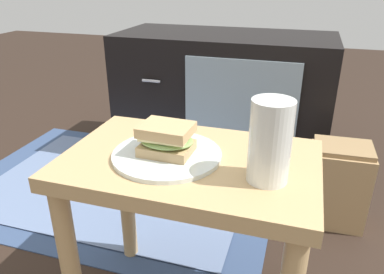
% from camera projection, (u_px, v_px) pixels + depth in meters
% --- Properties ---
extents(side_table, '(0.56, 0.36, 0.46)m').
position_uv_depth(side_table, '(190.00, 192.00, 0.85)').
color(side_table, tan).
rests_on(side_table, ground).
extents(tv_cabinet, '(0.96, 0.46, 0.58)m').
position_uv_depth(tv_cabinet, '(223.00, 97.00, 1.75)').
color(tv_cabinet, black).
rests_on(tv_cabinet, ground).
extents(area_rug, '(1.29, 0.89, 0.01)m').
position_uv_depth(area_rug, '(118.00, 185.00, 1.57)').
color(area_rug, '#384C72').
rests_on(area_rug, ground).
extents(plate, '(0.24, 0.24, 0.01)m').
position_uv_depth(plate, '(167.00, 155.00, 0.82)').
color(plate, silver).
rests_on(plate, side_table).
extents(sandwich_front, '(0.12, 0.10, 0.07)m').
position_uv_depth(sandwich_front, '(167.00, 139.00, 0.80)').
color(sandwich_front, tan).
rests_on(sandwich_front, plate).
extents(beer_glass, '(0.08, 0.08, 0.16)m').
position_uv_depth(beer_glass, '(270.00, 142.00, 0.70)').
color(beer_glass, silver).
rests_on(beer_glass, side_table).
extents(paper_bag, '(0.20, 0.16, 0.31)m').
position_uv_depth(paper_bag, '(337.00, 185.00, 1.30)').
color(paper_bag, tan).
rests_on(paper_bag, ground).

